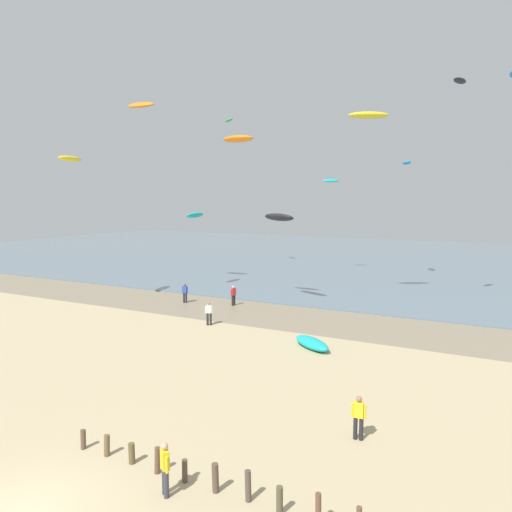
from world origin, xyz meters
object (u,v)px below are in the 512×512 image
(kite_aloft_0, at_px, (195,215))
(kite_aloft_8, at_px, (229,120))
(person_mid_beach, at_px, (185,292))
(person_left_flank, at_px, (165,467))
(kite_aloft_4, at_px, (369,115))
(kite_aloft_5, at_px, (141,105))
(person_nearest_camera, at_px, (233,295))
(person_by_waterline, at_px, (359,416))
(kite_aloft_10, at_px, (460,81))
(person_right_flank, at_px, (209,313))
(grounded_kite, at_px, (312,343))
(kite_aloft_7, at_px, (279,217))
(kite_aloft_1, at_px, (238,139))
(kite_aloft_12, at_px, (331,181))
(kite_aloft_6, at_px, (70,159))
(kite_aloft_9, at_px, (407,163))

(kite_aloft_0, distance_m, kite_aloft_8, 17.65)
(person_mid_beach, relative_size, kite_aloft_0, 0.65)
(person_left_flank, relative_size, kite_aloft_8, 0.77)
(kite_aloft_4, distance_m, kite_aloft_5, 20.76)
(person_nearest_camera, height_order, kite_aloft_0, kite_aloft_0)
(person_nearest_camera, bearing_deg, person_mid_beach, -167.07)
(kite_aloft_8, bearing_deg, person_by_waterline, 169.16)
(person_nearest_camera, bearing_deg, kite_aloft_10, 20.44)
(person_right_flank, bearing_deg, grounded_kite, -11.20)
(grounded_kite, relative_size, kite_aloft_7, 0.91)
(person_left_flank, relative_size, kite_aloft_5, 0.59)
(person_right_flank, distance_m, kite_aloft_4, 20.69)
(kite_aloft_4, bearing_deg, kite_aloft_0, 153.59)
(kite_aloft_1, height_order, kite_aloft_12, kite_aloft_1)
(person_nearest_camera, bearing_deg, kite_aloft_12, 85.73)
(kite_aloft_0, distance_m, kite_aloft_6, 12.85)
(kite_aloft_4, height_order, kite_aloft_8, kite_aloft_8)
(person_left_flank, bearing_deg, person_nearest_camera, 115.54)
(person_mid_beach, distance_m, kite_aloft_12, 24.42)
(kite_aloft_6, bearing_deg, kite_aloft_8, -14.34)
(kite_aloft_0, relative_size, kite_aloft_5, 0.91)
(grounded_kite, xyz_separation_m, kite_aloft_9, (0.25, 27.16, 12.51))
(kite_aloft_0, bearing_deg, kite_aloft_12, -27.45)
(kite_aloft_1, bearing_deg, kite_aloft_10, -151.96)
(kite_aloft_5, height_order, kite_aloft_9, kite_aloft_5)
(kite_aloft_8, height_order, kite_aloft_10, kite_aloft_8)
(person_right_flank, relative_size, kite_aloft_1, 0.62)
(kite_aloft_0, distance_m, kite_aloft_12, 18.34)
(person_right_flank, bearing_deg, kite_aloft_0, 128.22)
(person_right_flank, relative_size, kite_aloft_5, 0.59)
(kite_aloft_7, bearing_deg, kite_aloft_0, -171.24)
(kite_aloft_0, xyz_separation_m, kite_aloft_1, (8.08, -5.67, 6.29))
(person_by_waterline, height_order, grounded_kite, person_by_waterline)
(person_nearest_camera, bearing_deg, kite_aloft_0, 146.55)
(kite_aloft_0, distance_m, kite_aloft_9, 23.27)
(person_nearest_camera, relative_size, person_right_flank, 1.00)
(grounded_kite, bearing_deg, kite_aloft_9, -55.22)
(person_nearest_camera, height_order, kite_aloft_5, kite_aloft_5)
(grounded_kite, xyz_separation_m, kite_aloft_12, (-8.62, 28.47, 10.81))
(grounded_kite, relative_size, kite_aloft_4, 0.92)
(person_left_flank, distance_m, kite_aloft_10, 34.97)
(kite_aloft_1, relative_size, kite_aloft_4, 0.81)
(kite_aloft_10, distance_m, kite_aloft_12, 21.79)
(person_mid_beach, relative_size, kite_aloft_8, 0.77)
(kite_aloft_7, xyz_separation_m, kite_aloft_12, (-1.80, 18.52, 3.64))
(kite_aloft_7, relative_size, kite_aloft_12, 1.64)
(kite_aloft_12, bearing_deg, kite_aloft_8, 151.82)
(person_right_flank, distance_m, kite_aloft_7, 10.69)
(kite_aloft_12, bearing_deg, kite_aloft_1, -131.69)
(person_left_flank, xyz_separation_m, kite_aloft_6, (-23.05, 17.61, 11.33))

